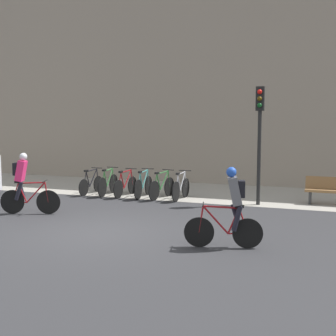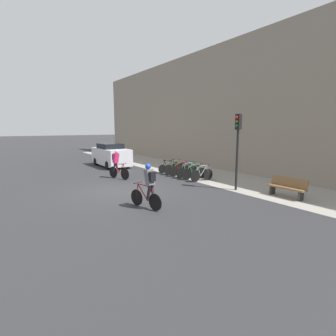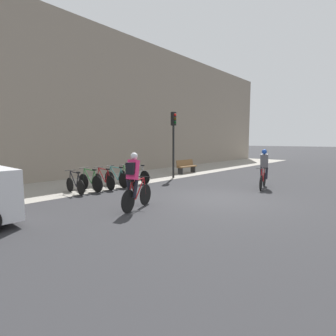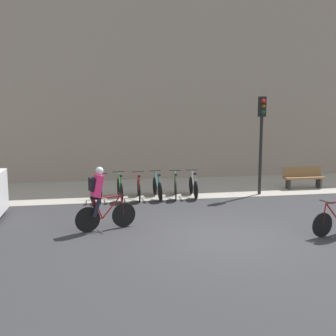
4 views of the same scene
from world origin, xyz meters
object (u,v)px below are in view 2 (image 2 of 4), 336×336
object	(u,v)px
parked_bike_2	(180,170)
traffic_light_pole	(238,138)
parked_bike_3	(187,171)
parked_bike_4	(194,173)
parked_bike_5	(202,174)
cyclist_pink	(117,163)
cyclist_grey	(149,185)
parked_bike_1	(174,168)
parked_car	(111,155)
bench	(287,187)
parked_bike_0	(168,167)

from	to	relation	value
parked_bike_2	traffic_light_pole	distance (m)	5.22
parked_bike_3	parked_bike_4	world-z (taller)	parked_bike_3
parked_bike_2	parked_bike_4	world-z (taller)	parked_bike_4
traffic_light_pole	parked_bike_5	bearing A→B (deg)	178.64
traffic_light_pole	cyclist_pink	bearing A→B (deg)	-149.09
cyclist_grey	parked_bike_1	size ratio (longest dim) A/B	1.04
parked_bike_3	parked_car	distance (m)	7.56
parked_bike_1	parked_bike_3	distance (m)	1.39
parked_bike_4	bench	size ratio (longest dim) A/B	1.00
parked_bike_1	parked_bike_5	world-z (taller)	parked_bike_1
parked_bike_2	parked_bike_5	bearing A→B (deg)	0.05
parked_bike_2	bench	distance (m)	7.03
bench	parked_bike_1	bearing A→B (deg)	-174.43
parked_bike_1	parked_bike_5	size ratio (longest dim) A/B	1.04
cyclist_grey	parked_bike_0	distance (m)	8.26
parked_bike_2	traffic_light_pole	xyz separation A→B (m)	(4.73, -0.06, 2.21)
traffic_light_pole	bench	bearing A→B (deg)	19.76
parked_bike_5	traffic_light_pole	xyz separation A→B (m)	(2.64, -0.06, 2.21)
cyclist_pink	parked_bike_4	bearing A→B (deg)	52.74
parked_bike_4	parked_bike_0	bearing A→B (deg)	-179.99
parked_bike_4	bench	world-z (taller)	parked_bike_4
parked_bike_0	bench	world-z (taller)	parked_bike_0
cyclist_grey	parked_bike_2	xyz separation A→B (m)	(-4.96, 5.26, -0.55)
parked_car	parked_bike_3	bearing A→B (deg)	16.29
cyclist_pink	parked_bike_0	distance (m)	3.83
cyclist_pink	bench	xyz separation A→B (m)	(8.47, 4.53, -0.47)
cyclist_pink	parked_bike_5	distance (m)	5.23
cyclist_pink	parked_bike_5	world-z (taller)	cyclist_pink
parked_bike_0	parked_bike_5	distance (m)	3.48
parked_bike_0	traffic_light_pole	distance (m)	6.51
traffic_light_pole	parked_car	bearing A→B (deg)	-169.67
parked_bike_1	parked_bike_4	world-z (taller)	parked_bike_1
parked_car	parked_bike_2	bearing A→B (deg)	17.91
cyclist_grey	parked_bike_0	world-z (taller)	cyclist_grey
parked_bike_0	parked_bike_1	distance (m)	0.70
parked_bike_0	parked_bike_5	world-z (taller)	parked_bike_5
parked_bike_0	parked_bike_5	xyz separation A→B (m)	(3.48, 0.00, 0.02)
parked_bike_5	bench	distance (m)	4.96
parked_bike_0	bench	distance (m)	8.41
cyclist_pink	parked_bike_2	size ratio (longest dim) A/B	1.05
parked_bike_0	parked_bike_3	bearing A→B (deg)	0.02
parked_bike_1	parked_bike_5	distance (m)	2.78
parked_bike_2	bench	xyz separation A→B (m)	(6.98, 0.75, 0.08)
parked_bike_3	bench	xyz separation A→B (m)	(6.29, 0.75, 0.06)
parked_bike_0	parked_bike_2	bearing A→B (deg)	-0.01
cyclist_pink	parked_bike_1	distance (m)	3.90
parked_bike_1	bench	distance (m)	7.72
parked_bike_1	bench	world-z (taller)	parked_bike_1
parked_bike_3	traffic_light_pole	bearing A→B (deg)	-0.88
parked_bike_2	parked_bike_1	bearing A→B (deg)	179.87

